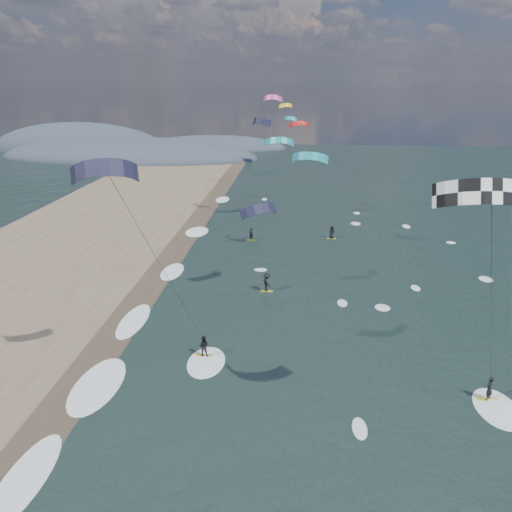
{
  "coord_description": "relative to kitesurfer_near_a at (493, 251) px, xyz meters",
  "views": [
    {
      "loc": [
        1.8,
        -20.38,
        18.65
      ],
      "look_at": [
        -1.0,
        12.0,
        7.0
      ],
      "focal_mm": 35.0,
      "sensor_mm": 36.0,
      "label": 1
    }
  ],
  "objects": [
    {
      "name": "coastal_hills",
      "position": [
        -55.47,
        106.16,
        -11.26
      ],
      "size": [
        80.0,
        41.0,
        15.0
      ],
      "color": "#3D4756",
      "rests_on": "ground"
    },
    {
      "name": "wet_sand_strip",
      "position": [
        -22.63,
        8.3,
        -11.25
      ],
      "size": [
        3.0,
        240.0,
        0.0
      ],
      "primitive_type": "cube",
      "color": "#382D23",
      "rests_on": "ground"
    },
    {
      "name": "far_kitesurfers",
      "position": [
        -9.93,
        27.27,
        -10.4
      ],
      "size": [
        10.91,
        17.76,
        1.77
      ],
      "color": "gold",
      "rests_on": "ground"
    },
    {
      "name": "kitesurfer_near_b",
      "position": [
        -17.47,
        4.24,
        -1.53
      ],
      "size": [
        6.94,
        8.65,
        15.3
      ],
      "color": "gold",
      "rests_on": "ground"
    },
    {
      "name": "ground",
      "position": [
        -10.63,
        -1.7,
        -11.26
      ],
      "size": [
        260.0,
        260.0,
        0.0
      ],
      "primitive_type": "plane",
      "color": "black",
      "rests_on": "ground"
    },
    {
      "name": "shoreline_surf",
      "position": [
        -21.43,
        13.05,
        -11.26
      ],
      "size": [
        2.4,
        79.4,
        0.11
      ],
      "color": "white",
      "rests_on": "ground"
    },
    {
      "name": "kitesurfer_near_a",
      "position": [
        0.0,
        0.0,
        0.0
      ],
      "size": [
        7.55,
        8.24,
        15.25
      ],
      "color": "gold",
      "rests_on": "ground"
    },
    {
      "name": "bg_kite_field",
      "position": [
        -11.06,
        51.79,
        0.33
      ],
      "size": [
        9.89,
        71.6,
        8.62
      ],
      "color": "teal",
      "rests_on": "ground"
    }
  ]
}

